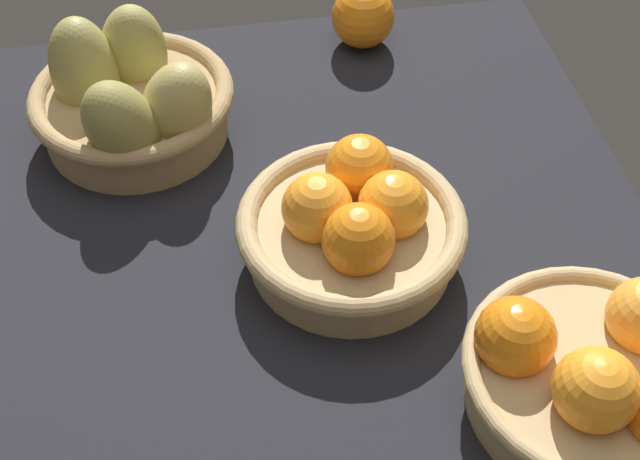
{
  "coord_description": "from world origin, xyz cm",
  "views": [
    {
      "loc": [
        56.18,
        -9.4,
        69.74
      ],
      "look_at": [
        0.09,
        0.27,
        7.0
      ],
      "focal_mm": 48.09,
      "sensor_mm": 36.0,
      "label": 1
    }
  ],
  "objects_px": {
    "basket_far_right": "(594,375)",
    "loose_orange_front_gap": "(363,16)",
    "basket_center": "(353,225)",
    "basket_near_left_pears": "(131,99)"
  },
  "relations": [
    {
      "from": "basket_far_right",
      "to": "loose_orange_front_gap",
      "type": "height_order",
      "value": "basket_far_right"
    },
    {
      "from": "basket_center",
      "to": "basket_far_right",
      "type": "bearing_deg",
      "value": 39.88
    },
    {
      "from": "basket_center",
      "to": "basket_near_left_pears",
      "type": "height_order",
      "value": "basket_near_left_pears"
    },
    {
      "from": "basket_far_right",
      "to": "basket_center",
      "type": "xyz_separation_m",
      "value": [
        -0.2,
        -0.17,
        0.0
      ]
    },
    {
      "from": "basket_center",
      "to": "loose_orange_front_gap",
      "type": "xyz_separation_m",
      "value": [
        -0.36,
        0.08,
        -0.0
      ]
    },
    {
      "from": "basket_far_right",
      "to": "loose_orange_front_gap",
      "type": "xyz_separation_m",
      "value": [
        -0.56,
        -0.09,
        -0.0
      ]
    },
    {
      "from": "basket_far_right",
      "to": "loose_orange_front_gap",
      "type": "relative_size",
      "value": 2.76
    },
    {
      "from": "basket_center",
      "to": "loose_orange_front_gap",
      "type": "relative_size",
      "value": 2.82
    },
    {
      "from": "basket_near_left_pears",
      "to": "loose_orange_front_gap",
      "type": "height_order",
      "value": "basket_near_left_pears"
    },
    {
      "from": "loose_orange_front_gap",
      "to": "basket_far_right",
      "type": "bearing_deg",
      "value": 8.68
    }
  ]
}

